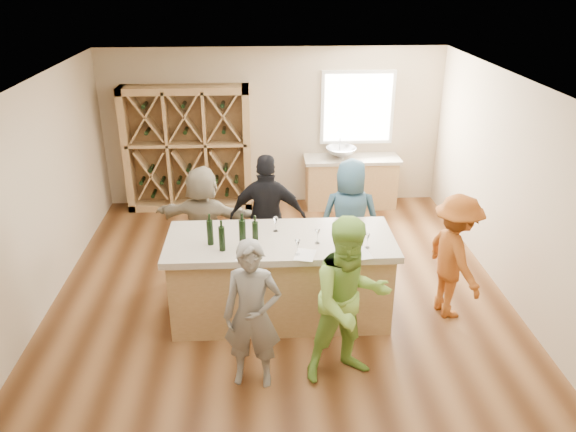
{
  "coord_description": "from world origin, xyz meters",
  "views": [
    {
      "loc": [
        -0.24,
        -6.26,
        4.05
      ],
      "look_at": [
        0.1,
        0.2,
        1.15
      ],
      "focal_mm": 35.0,
      "sensor_mm": 36.0,
      "label": 1
    }
  ],
  "objects_px": {
    "tasting_counter_base": "(281,280)",
    "person_far_left": "(204,221)",
    "person_near_right": "(350,301)",
    "person_far_right": "(350,219)",
    "wine_bottle_d": "(242,233)",
    "person_near_left": "(252,315)",
    "wine_bottle_e": "(255,234)",
    "person_far_mid": "(268,218)",
    "wine_rack": "(188,149)",
    "sink": "(341,153)",
    "wine_bottle_b": "(222,239)",
    "wine_bottle_a": "(210,232)",
    "person_server": "(454,257)"
  },
  "relations": [
    {
      "from": "tasting_counter_base",
      "to": "person_far_left",
      "type": "relative_size",
      "value": 1.64
    },
    {
      "from": "person_near_right",
      "to": "person_far_right",
      "type": "xyz_separation_m",
      "value": [
        0.34,
        2.18,
        -0.07
      ]
    },
    {
      "from": "wine_bottle_d",
      "to": "person_near_left",
      "type": "xyz_separation_m",
      "value": [
        0.11,
        -1.04,
        -0.42
      ]
    },
    {
      "from": "person_near_left",
      "to": "wine_bottle_e",
      "type": "bearing_deg",
      "value": 95.45
    },
    {
      "from": "person_far_mid",
      "to": "tasting_counter_base",
      "type": "bearing_deg",
      "value": 103.42
    },
    {
      "from": "person_far_right",
      "to": "wine_rack",
      "type": "bearing_deg",
      "value": -39.71
    },
    {
      "from": "sink",
      "to": "wine_bottle_b",
      "type": "height_order",
      "value": "wine_bottle_b"
    },
    {
      "from": "tasting_counter_base",
      "to": "wine_bottle_e",
      "type": "xyz_separation_m",
      "value": [
        -0.3,
        -0.16,
        0.73
      ]
    },
    {
      "from": "wine_rack",
      "to": "person_near_left",
      "type": "distance_m",
      "value": 4.91
    },
    {
      "from": "wine_bottle_b",
      "to": "sink",
      "type": "bearing_deg",
      "value": 63.31
    },
    {
      "from": "wine_bottle_a",
      "to": "wine_bottle_d",
      "type": "distance_m",
      "value": 0.38
    },
    {
      "from": "wine_rack",
      "to": "person_server",
      "type": "xyz_separation_m",
      "value": [
        3.61,
        -3.61,
        -0.3
      ]
    },
    {
      "from": "person_server",
      "to": "wine_rack",
      "type": "bearing_deg",
      "value": 33.03
    },
    {
      "from": "wine_bottle_a",
      "to": "person_near_left",
      "type": "height_order",
      "value": "person_near_left"
    },
    {
      "from": "person_far_mid",
      "to": "person_far_right",
      "type": "bearing_deg",
      "value": -172.78
    },
    {
      "from": "wine_rack",
      "to": "person_server",
      "type": "height_order",
      "value": "wine_rack"
    },
    {
      "from": "sink",
      "to": "person_far_left",
      "type": "height_order",
      "value": "person_far_left"
    },
    {
      "from": "sink",
      "to": "person_far_right",
      "type": "relative_size",
      "value": 0.32
    },
    {
      "from": "person_server",
      "to": "person_far_right",
      "type": "relative_size",
      "value": 0.94
    },
    {
      "from": "person_far_right",
      "to": "tasting_counter_base",
      "type": "bearing_deg",
      "value": 51.58
    },
    {
      "from": "wine_rack",
      "to": "tasting_counter_base",
      "type": "xyz_separation_m",
      "value": [
        1.48,
        -3.56,
        -0.6
      ]
    },
    {
      "from": "sink",
      "to": "person_near_left",
      "type": "distance_m",
      "value": 4.95
    },
    {
      "from": "wine_bottle_e",
      "to": "person_near_left",
      "type": "height_order",
      "value": "person_near_left"
    },
    {
      "from": "wine_bottle_d",
      "to": "person_near_right",
      "type": "xyz_separation_m",
      "value": [
        1.1,
        -0.98,
        -0.32
      ]
    },
    {
      "from": "person_near_left",
      "to": "wine_rack",
      "type": "bearing_deg",
      "value": 111.05
    },
    {
      "from": "sink",
      "to": "tasting_counter_base",
      "type": "distance_m",
      "value": 3.73
    },
    {
      "from": "wine_rack",
      "to": "tasting_counter_base",
      "type": "bearing_deg",
      "value": -67.34
    },
    {
      "from": "sink",
      "to": "person_far_mid",
      "type": "distance_m",
      "value": 2.83
    },
    {
      "from": "person_far_mid",
      "to": "person_server",
      "type": "bearing_deg",
      "value": 160.86
    },
    {
      "from": "wine_rack",
      "to": "wine_bottle_e",
      "type": "bearing_deg",
      "value": -72.24
    },
    {
      "from": "person_server",
      "to": "person_far_mid",
      "type": "distance_m",
      "value": 2.49
    },
    {
      "from": "person_near_left",
      "to": "tasting_counter_base",
      "type": "bearing_deg",
      "value": 82.14
    },
    {
      "from": "wine_bottle_b",
      "to": "person_far_mid",
      "type": "height_order",
      "value": "person_far_mid"
    },
    {
      "from": "wine_bottle_b",
      "to": "person_server",
      "type": "bearing_deg",
      "value": 4.44
    },
    {
      "from": "wine_bottle_e",
      "to": "person_near_left",
      "type": "distance_m",
      "value": 1.13
    },
    {
      "from": "person_near_right",
      "to": "person_server",
      "type": "xyz_separation_m",
      "value": [
        1.46,
        1.1,
        -0.12
      ]
    },
    {
      "from": "wine_bottle_b",
      "to": "person_near_left",
      "type": "relative_size",
      "value": 0.18
    },
    {
      "from": "sink",
      "to": "person_server",
      "type": "relative_size",
      "value": 0.34
    },
    {
      "from": "wine_rack",
      "to": "wine_bottle_d",
      "type": "height_order",
      "value": "wine_rack"
    },
    {
      "from": "wine_bottle_b",
      "to": "person_far_mid",
      "type": "xyz_separation_m",
      "value": [
        0.54,
        1.27,
        -0.33
      ]
    },
    {
      "from": "person_server",
      "to": "person_far_right",
      "type": "xyz_separation_m",
      "value": [
        -1.12,
        1.08,
        0.05
      ]
    },
    {
      "from": "person_server",
      "to": "wine_bottle_b",
      "type": "bearing_deg",
      "value": 82.47
    },
    {
      "from": "person_server",
      "to": "person_far_mid",
      "type": "bearing_deg",
      "value": 53.03
    },
    {
      "from": "sink",
      "to": "person_far_right",
      "type": "distance_m",
      "value": 2.47
    },
    {
      "from": "person_far_left",
      "to": "person_far_mid",
      "type": "bearing_deg",
      "value": 178.88
    },
    {
      "from": "wine_bottle_e",
      "to": "wine_bottle_d",
      "type": "bearing_deg",
      "value": -172.01
    },
    {
      "from": "wine_bottle_a",
      "to": "person_near_right",
      "type": "relative_size",
      "value": 0.16
    },
    {
      "from": "person_near_right",
      "to": "sink",
      "type": "bearing_deg",
      "value": 68.07
    },
    {
      "from": "tasting_counter_base",
      "to": "person_far_mid",
      "type": "relative_size",
      "value": 1.45
    },
    {
      "from": "tasting_counter_base",
      "to": "person_server",
      "type": "xyz_separation_m",
      "value": [
        2.12,
        -0.05,
        0.3
      ]
    }
  ]
}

